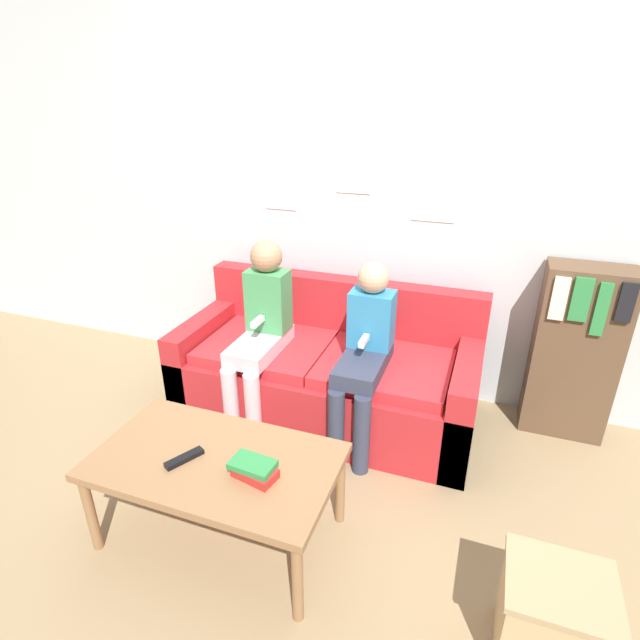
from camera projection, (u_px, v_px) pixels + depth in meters
ground_plane at (297, 461)px, 2.75m from camera, size 10.00×10.00×0.00m
wall_back at (355, 191)px, 3.07m from camera, size 8.00×0.07×2.60m
couch at (328, 374)px, 3.08m from camera, size 1.78×0.79×0.80m
coffee_table at (216, 466)px, 2.15m from camera, size 1.05×0.60×0.43m
person_left at (261, 326)px, 2.89m from camera, size 0.24×0.55×1.10m
person_right at (365, 350)px, 2.70m from camera, size 0.24×0.55×1.04m
tv_remote at (184, 458)px, 2.11m from camera, size 0.11×0.17×0.02m
book_stack at (254, 469)px, 2.02m from camera, size 0.20×0.14×0.07m
bookshelf at (575, 352)px, 2.83m from camera, size 0.45×0.26×1.02m
storage_box at (552, 621)px, 1.73m from camera, size 0.36×0.32×0.38m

